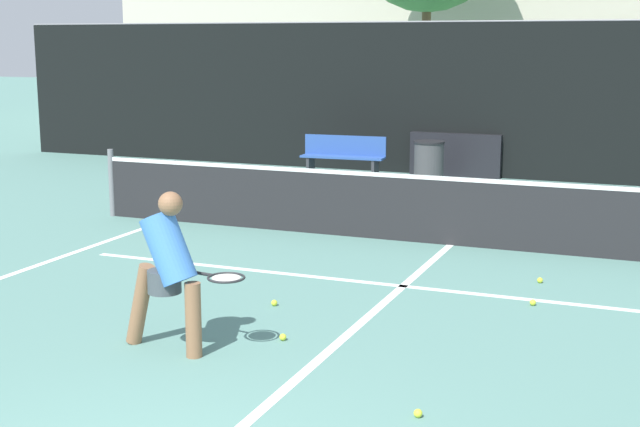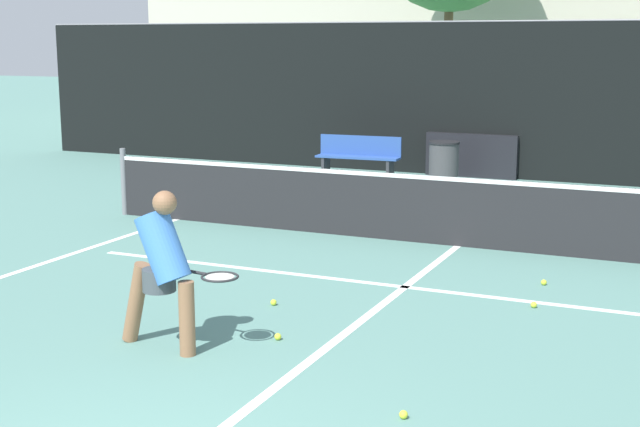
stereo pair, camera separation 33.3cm
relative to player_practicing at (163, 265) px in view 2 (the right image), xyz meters
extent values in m
cube|color=white|center=(1.33, 2.85, -0.79)|extent=(8.25, 0.10, 0.01)
cube|color=white|center=(1.33, 1.51, -0.79)|extent=(0.10, 7.16, 0.01)
cube|color=white|center=(-3.18, 1.51, -0.79)|extent=(0.10, 8.16, 0.01)
cylinder|color=slate|center=(-4.17, 5.09, -0.26)|extent=(0.09, 0.09, 1.07)
cube|color=#232326|center=(1.33, 5.09, -0.32)|extent=(11.00, 0.02, 0.95)
cube|color=white|center=(1.33, 5.09, 0.13)|extent=(11.00, 0.03, 0.06)
cube|color=black|center=(1.33, 11.37, 0.76)|extent=(24.00, 0.06, 3.10)
cylinder|color=slate|center=(1.33, 11.37, 2.33)|extent=(24.00, 0.04, 0.04)
cylinder|color=#8C6042|center=(0.27, -0.05, -0.45)|extent=(0.14, 0.14, 0.68)
cylinder|color=#8C6042|center=(-0.34, 0.05, -0.41)|extent=(0.36, 0.19, 0.79)
cylinder|color=#3F474C|center=(-0.05, 0.00, -0.15)|extent=(0.30, 0.30, 0.21)
cylinder|color=#3F7ACC|center=(0.01, -0.01, 0.16)|extent=(0.56, 0.36, 0.71)
sphere|color=#8C6042|center=(0.05, -0.01, 0.57)|extent=(0.22, 0.22, 0.22)
cylinder|color=#262628|center=(0.19, 0.21, -0.10)|extent=(0.30, 0.08, 0.03)
torus|color=#262628|center=(0.49, 0.16, -0.10)|extent=(0.39, 0.39, 0.02)
cylinder|color=beige|center=(0.49, 0.16, -0.10)|extent=(0.30, 0.30, 0.01)
sphere|color=#D1E033|center=(2.82, 2.65, -0.76)|extent=(0.07, 0.07, 0.07)
sphere|color=#D1E033|center=(0.28, 1.61, -0.76)|extent=(0.07, 0.07, 0.07)
sphere|color=#D1E033|center=(2.47, -0.56, -0.76)|extent=(0.07, 0.07, 0.07)
sphere|color=#D1E033|center=(2.75, 3.58, -0.76)|extent=(0.07, 0.07, 0.07)
sphere|color=#D1E033|center=(0.82, 0.64, -0.76)|extent=(0.07, 0.07, 0.07)
cube|color=#2D519E|center=(-2.13, 10.07, -0.35)|extent=(1.73, 0.46, 0.04)
cube|color=#2D519E|center=(-2.14, 10.25, -0.14)|extent=(1.71, 0.14, 0.42)
cube|color=#333338|center=(-2.81, 10.03, -0.57)|extent=(0.06, 0.32, 0.44)
cube|color=#333338|center=(-1.44, 10.11, -0.57)|extent=(0.06, 0.32, 0.44)
cylinder|color=#3F3F42|center=(-0.34, 10.09, -0.39)|extent=(0.57, 0.57, 0.80)
cylinder|color=black|center=(-0.34, 10.09, 0.03)|extent=(0.60, 0.60, 0.04)
cube|color=black|center=(-0.10, 13.47, -0.35)|extent=(1.88, 4.58, 0.88)
cube|color=#1E2328|center=(-0.10, 13.24, 0.38)|extent=(1.58, 2.75, 0.59)
cylinder|color=black|center=(0.74, 14.94, -0.49)|extent=(0.18, 0.60, 0.60)
cylinder|color=black|center=(0.74, 12.00, -0.49)|extent=(0.18, 0.60, 0.60)
cylinder|color=brown|center=(-3.31, 20.50, 1.34)|extent=(0.28, 0.28, 4.28)
cube|color=beige|center=(1.33, 25.17, 2.68)|extent=(36.00, 2.40, 6.95)
camera|label=1|loc=(4.12, -6.60, 1.98)|focal=50.00mm
camera|label=2|loc=(4.43, -6.47, 1.98)|focal=50.00mm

